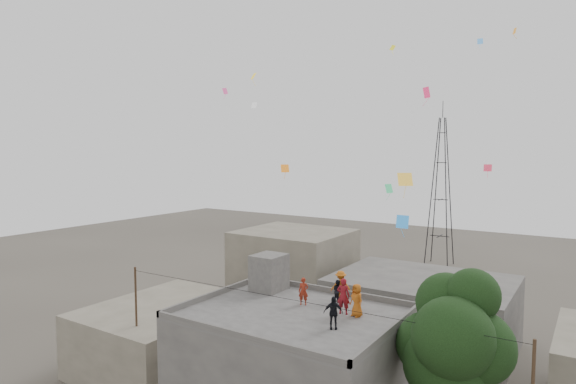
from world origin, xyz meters
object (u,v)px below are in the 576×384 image
stair_head_box (269,272)px  person_dark_adult (333,313)px  person_red_adult (343,296)px  transmission_tower (441,192)px  tree (452,341)px

stair_head_box → person_dark_adult: bearing=-30.3°
person_red_adult → person_dark_adult: 2.06m
transmission_tower → person_dark_adult: bearing=-80.8°
tree → transmission_tower: transmission_tower is taller
stair_head_box → tree: tree is taller
tree → person_dark_adult: tree is taller
tree → transmission_tower: (-11.37, 39.40, 2.97)m
tree → transmission_tower: 41.12m
tree → person_red_adult: (-5.25, 0.60, 0.87)m
person_red_adult → person_dark_adult: bearing=92.1°
stair_head_box → person_red_adult: (5.32, -1.40, -0.13)m
transmission_tower → tree: bearing=-73.9°
person_dark_adult → stair_head_box: bearing=117.4°
person_dark_adult → person_red_adult: bearing=71.7°
stair_head_box → person_dark_adult: (5.82, -3.40, -0.28)m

